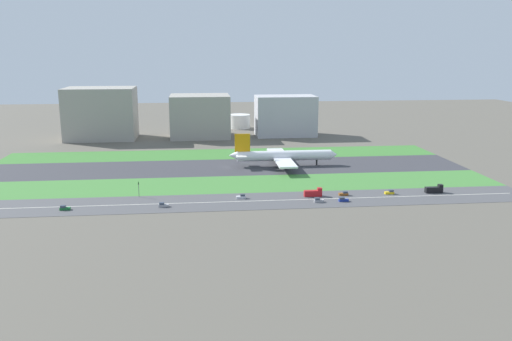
# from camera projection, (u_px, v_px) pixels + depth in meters

# --- Properties ---
(ground_plane) EXTENTS (800.00, 800.00, 0.00)m
(ground_plane) POSITION_uv_depth(u_px,v_px,m) (226.00, 167.00, 311.76)
(ground_plane) COLOR #5B564C
(runway) EXTENTS (280.00, 46.00, 0.10)m
(runway) POSITION_uv_depth(u_px,v_px,m) (226.00, 167.00, 311.75)
(runway) COLOR #38383D
(runway) RESTS_ON ground_plane
(grass_median_north) EXTENTS (280.00, 36.00, 0.10)m
(grass_median_north) POSITION_uv_depth(u_px,v_px,m) (222.00, 154.00, 351.50)
(grass_median_north) COLOR #3D7A33
(grass_median_north) RESTS_ON ground_plane
(grass_median_south) EXTENTS (280.00, 36.00, 0.10)m
(grass_median_south) POSITION_uv_depth(u_px,v_px,m) (230.00, 184.00, 272.01)
(grass_median_south) COLOR #427F38
(grass_median_south) RESTS_ON ground_plane
(highway) EXTENTS (280.00, 28.00, 0.10)m
(highway) POSITION_uv_depth(u_px,v_px,m) (234.00, 202.00, 240.99)
(highway) COLOR #4C4C4F
(highway) RESTS_ON ground_plane
(highway_centerline) EXTENTS (266.00, 0.50, 0.01)m
(highway_centerline) POSITION_uv_depth(u_px,v_px,m) (234.00, 202.00, 240.98)
(highway_centerline) COLOR silver
(highway_centerline) RESTS_ON highway
(airliner) EXTENTS (65.00, 56.00, 19.70)m
(airliner) POSITION_uv_depth(u_px,v_px,m) (282.00, 156.00, 313.88)
(airliner) COLOR white
(airliner) RESTS_ON runway
(car_2) EXTENTS (4.40, 1.80, 2.00)m
(car_2) POSITION_uv_depth(u_px,v_px,m) (65.00, 208.00, 228.19)
(car_2) COLOR #19662D
(car_2) RESTS_ON highway
(car_3) EXTENTS (4.40, 1.80, 2.00)m
(car_3) POSITION_uv_depth(u_px,v_px,m) (163.00, 205.00, 232.62)
(car_3) COLOR #99999E
(car_3) RESTS_ON highway
(car_1) EXTENTS (4.40, 1.80, 2.00)m
(car_1) POSITION_uv_depth(u_px,v_px,m) (343.00, 200.00, 241.16)
(car_1) COLOR navy
(car_1) RESTS_ON highway
(car_6) EXTENTS (4.40, 1.80, 2.00)m
(car_6) POSITION_uv_depth(u_px,v_px,m) (241.00, 197.00, 246.04)
(car_6) COLOR silver
(car_6) RESTS_ON highway
(car_5) EXTENTS (4.40, 1.80, 2.00)m
(car_5) POSITION_uv_depth(u_px,v_px,m) (344.00, 194.00, 251.18)
(car_5) COLOR brown
(car_5) RESTS_ON highway
(truck_0) EXTENTS (8.40, 2.50, 4.00)m
(truck_0) POSITION_uv_depth(u_px,v_px,m) (434.00, 189.00, 255.73)
(truck_0) COLOR black
(truck_0) RESTS_ON highway
(car_0) EXTENTS (4.40, 1.80, 2.00)m
(car_0) POSITION_uv_depth(u_px,v_px,m) (318.00, 200.00, 239.95)
(car_0) COLOR #99999E
(car_0) RESTS_ON highway
(truck_1) EXTENTS (8.40, 2.50, 4.00)m
(truck_1) POSITION_uv_depth(u_px,v_px,m) (313.00, 193.00, 249.46)
(truck_1) COLOR #B2191E
(truck_1) RESTS_ON highway
(car_4) EXTENTS (4.40, 1.80, 2.00)m
(car_4) POSITION_uv_depth(u_px,v_px,m) (390.00, 192.00, 253.55)
(car_4) COLOR yellow
(car_4) RESTS_ON highway
(traffic_light) EXTENTS (0.36, 0.50, 7.20)m
(traffic_light) POSITION_uv_depth(u_px,v_px,m) (139.00, 188.00, 248.02)
(traffic_light) COLOR #4C4C51
(traffic_light) RESTS_ON highway
(terminal_building) EXTENTS (52.44, 37.05, 39.46)m
(terminal_building) POSITION_uv_depth(u_px,v_px,m) (101.00, 113.00, 408.41)
(terminal_building) COLOR #9E998E
(terminal_building) RESTS_ON ground_plane
(hangar_building) EXTENTS (45.95, 38.04, 33.14)m
(hangar_building) POSITION_uv_depth(u_px,v_px,m) (200.00, 116.00, 417.12)
(hangar_building) COLOR #9E998E
(hangar_building) RESTS_ON ground_plane
(office_tower) EXTENTS (47.44, 27.75, 31.95)m
(office_tower) POSITION_uv_depth(u_px,v_px,m) (285.00, 116.00, 424.42)
(office_tower) COLOR #B2B2B7
(office_tower) RESTS_ON ground_plane
(fuel_tank_west) EXTENTS (18.66, 18.66, 12.10)m
(fuel_tank_west) POSITION_uv_depth(u_px,v_px,m) (239.00, 121.00, 466.71)
(fuel_tank_west) COLOR silver
(fuel_tank_west) RESTS_ON ground_plane
(fuel_tank_centre) EXTENTS (17.57, 17.57, 17.47)m
(fuel_tank_centre) POSITION_uv_depth(u_px,v_px,m) (272.00, 118.00, 469.20)
(fuel_tank_centre) COLOR silver
(fuel_tank_centre) RESTS_ON ground_plane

